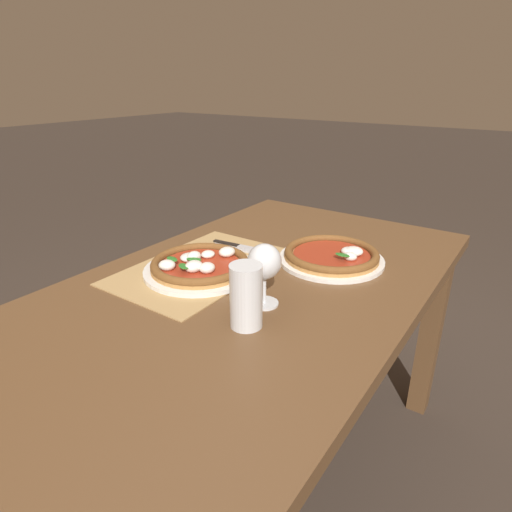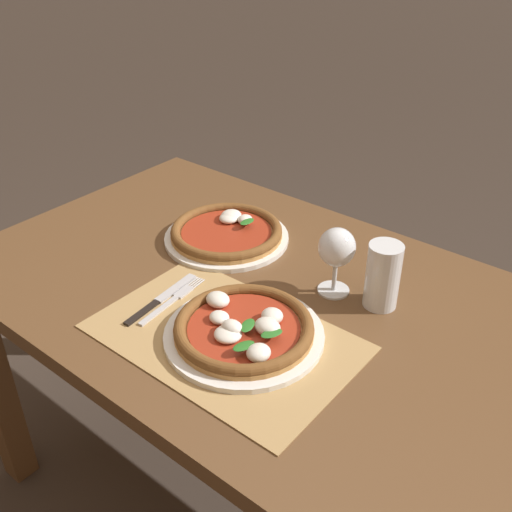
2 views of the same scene
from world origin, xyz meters
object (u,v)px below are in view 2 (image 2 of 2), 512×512
(pizza_near, at_px, (244,329))
(pizza_far, at_px, (227,233))
(fork, at_px, (173,300))
(pint_glass, at_px, (383,277))
(knife, at_px, (162,298))
(wine_glass, at_px, (337,250))

(pizza_near, bearing_deg, pizza_far, 136.30)
(fork, bearing_deg, pizza_near, 1.03)
(pint_glass, xyz_separation_m, knife, (-0.37, -0.28, -0.06))
(pizza_far, xyz_separation_m, fork, (0.09, -0.27, -0.01))
(pizza_far, relative_size, wine_glass, 2.01)
(wine_glass, xyz_separation_m, knife, (-0.27, -0.26, -0.10))
(pizza_near, xyz_separation_m, pint_glass, (0.15, 0.27, 0.05))
(pizza_near, height_order, wine_glass, wine_glass)
(fork, xyz_separation_m, knife, (-0.02, -0.01, 0.00))
(wine_glass, distance_m, fork, 0.36)
(pizza_near, height_order, pint_glass, pint_glass)
(pint_glass, relative_size, knife, 0.67)
(pizza_near, bearing_deg, wine_glass, 78.87)
(wine_glass, relative_size, pint_glass, 1.07)
(wine_glass, relative_size, knife, 0.72)
(pint_glass, bearing_deg, fork, -141.90)
(pizza_near, height_order, knife, pizza_near)
(wine_glass, height_order, knife, wine_glass)
(pizza_far, distance_m, pint_glass, 0.44)
(pizza_far, bearing_deg, fork, -72.39)
(pizza_far, distance_m, fork, 0.29)
(wine_glass, bearing_deg, pizza_far, 176.09)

